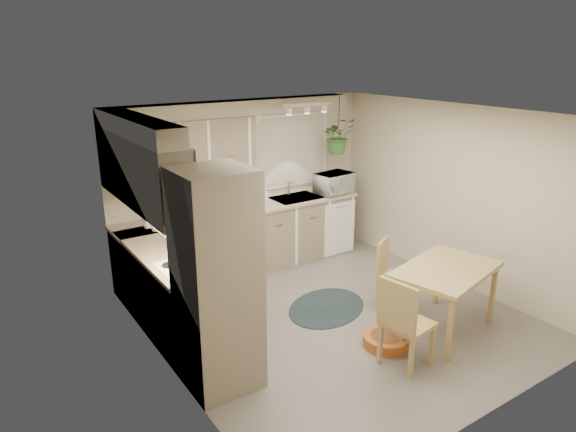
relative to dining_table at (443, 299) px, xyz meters
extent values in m
plane|color=slate|center=(-0.85, 0.90, -0.38)|extent=(4.20, 4.20, 0.00)
plane|color=white|center=(-0.85, 0.90, 2.02)|extent=(4.20, 4.20, 0.00)
cube|color=#BEB49D|center=(-0.85, 3.00, 0.82)|extent=(4.00, 0.04, 2.40)
cube|color=#BEB49D|center=(-0.85, -1.20, 0.82)|extent=(4.00, 0.04, 2.40)
cube|color=#BEB49D|center=(-2.85, 0.90, 0.82)|extent=(0.04, 4.20, 2.40)
cube|color=#BEB49D|center=(1.15, 0.90, 0.82)|extent=(0.04, 4.20, 2.40)
cube|color=gray|center=(-2.55, 1.78, 0.07)|extent=(0.60, 1.85, 0.90)
cube|color=gray|center=(-1.05, 2.70, 0.07)|extent=(3.60, 0.60, 0.90)
cube|color=tan|center=(-2.54, 1.78, 0.54)|extent=(0.64, 1.89, 0.04)
cube|color=tan|center=(-1.05, 2.69, 0.54)|extent=(3.64, 0.64, 0.04)
cube|color=gray|center=(-2.52, 0.53, 0.67)|extent=(0.65, 0.65, 2.10)
cube|color=white|center=(-2.20, 0.53, 0.67)|extent=(0.02, 0.56, 0.58)
cube|color=gray|center=(-2.67, 1.90, 1.44)|extent=(0.35, 2.00, 0.75)
cube|color=gray|center=(-1.85, 2.83, 1.44)|extent=(2.00, 0.35, 0.75)
cube|color=#BEB49D|center=(-2.70, 1.90, 1.92)|extent=(0.30, 2.00, 0.20)
cube|color=#BEB49D|center=(-1.05, 2.85, 1.92)|extent=(3.60, 0.30, 0.20)
cube|color=white|center=(-2.53, 1.20, 0.56)|extent=(0.52, 0.58, 0.02)
cube|color=white|center=(-2.55, 1.20, 1.02)|extent=(0.40, 0.60, 0.14)
cube|color=beige|center=(-0.15, 2.97, 1.22)|extent=(1.40, 0.02, 1.00)
cube|color=white|center=(-0.15, 2.98, 1.22)|extent=(1.50, 0.02, 1.10)
cube|color=#9EA1A6|center=(-0.15, 2.70, 0.52)|extent=(0.70, 0.48, 0.10)
cube|color=white|center=(0.45, 2.39, 0.04)|extent=(0.58, 0.02, 0.83)
cube|color=white|center=(-0.15, 2.45, 1.95)|extent=(0.80, 0.04, 0.04)
cylinder|color=#E4B950|center=(-0.70, 2.97, 1.80)|extent=(0.30, 0.03, 0.30)
cube|color=tan|center=(0.00, 0.00, 0.00)|extent=(1.37, 1.07, 0.76)
cube|color=tan|center=(-0.83, -0.25, 0.10)|extent=(0.52, 0.52, 0.97)
cube|color=tan|center=(-0.07, 0.67, 0.05)|extent=(0.55, 0.55, 0.86)
ellipsoid|color=black|center=(-0.77, 1.12, -0.38)|extent=(1.38, 1.23, 0.01)
cylinder|color=#A56021|center=(-0.75, 0.10, -0.32)|extent=(0.51, 0.51, 0.12)
imported|color=white|center=(0.49, 2.60, 0.75)|extent=(0.61, 0.39, 0.38)
imported|color=white|center=(-0.61, 2.85, 0.60)|extent=(0.12, 0.21, 0.09)
imported|color=#306428|center=(0.55, 2.60, 1.38)|extent=(0.62, 0.65, 0.42)
cube|color=black|center=(-1.82, 2.70, 0.71)|extent=(0.18, 0.22, 0.30)
cube|color=#9EA1A6|center=(-1.42, 2.72, 0.65)|extent=(0.31, 0.21, 0.17)
cube|color=tan|center=(-1.30, 2.75, 0.66)|extent=(0.10, 0.10, 0.20)
camera|label=1|loc=(-4.33, -3.34, 2.68)|focal=32.00mm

